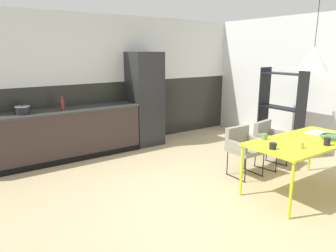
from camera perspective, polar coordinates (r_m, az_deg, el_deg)
ground_plane at (r=4.47m, az=8.80°, el=-12.21°), size 8.06×8.06×0.00m
back_wall_splashback_dark at (r=6.69m, az=-9.09°, el=2.38°), size 6.12×0.12×1.31m
back_wall_panel_upper at (r=6.56m, az=-9.53°, el=13.67°), size 6.12×0.12×1.31m
kitchen_counter at (r=5.94m, az=-19.68°, el=-1.65°), size 3.06×0.63×0.91m
refrigerator_column at (r=6.53m, az=-4.23°, el=4.91°), size 0.62×0.60×1.91m
dining_table at (r=4.68m, az=23.66°, el=-2.92°), size 1.70×0.84×0.74m
armchair_head_of_table at (r=5.07m, az=13.44°, el=-3.23°), size 0.50×0.48×0.76m
armchair_near_window at (r=5.58m, az=17.87°, el=-1.95°), size 0.56×0.55×0.76m
fruit_bowl at (r=4.86m, az=27.61°, el=-1.68°), size 0.30×0.30×0.07m
open_book at (r=5.15m, az=25.37°, el=-1.08°), size 0.30×0.22×0.02m
mug_tall_blue at (r=4.49m, az=17.16°, el=-1.86°), size 0.12×0.08×0.08m
mug_short_terracotta at (r=4.25m, az=23.01°, el=-3.22°), size 0.12×0.08×0.09m
mug_white_ceramic at (r=4.53m, az=27.00°, el=-2.50°), size 0.13×0.08×0.11m
mug_glass_clear at (r=4.10m, az=18.55°, el=-3.45°), size 0.13×0.09×0.08m
cooking_pot at (r=5.69m, az=-24.95°, el=2.64°), size 0.24×0.24×0.16m
bottle_oil_tall at (r=5.76m, az=-18.65°, el=3.68°), size 0.06×0.06×0.26m
open_shelf_unit at (r=6.25m, az=20.00°, el=2.36°), size 0.30×0.84×1.62m
pendant_lamp_over_table_near at (r=4.52m, az=24.96°, el=11.07°), size 0.38×0.38×0.89m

